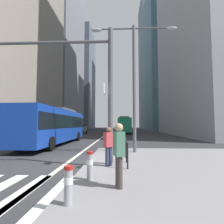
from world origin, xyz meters
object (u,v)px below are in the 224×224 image
city_bus_red_receding (124,124)px  bollard_front (68,183)px  car_oncoming_far (80,129)px  pedestrian_walking (119,151)px  car_receding_near (125,127)px  traffic_signal_gantry (57,73)px  bollard_left (90,164)px  pedestrian_waiting (109,145)px  city_bus_blue_oncoming (55,124)px  car_receding_far (119,127)px  car_oncoming_mid (77,128)px  sedan_white_oncoming (0,135)px  street_lamp_post (134,69)px

city_bus_red_receding → bollard_front: 34.24m
city_bus_red_receding → bollard_front: city_bus_red_receding is taller
car_oncoming_far → pedestrian_walking: (7.53, -28.89, 0.12)m
car_receding_near → traffic_signal_gantry: traffic_signal_gantry is taller
city_bus_red_receding → bollard_left: bearing=-93.1°
car_receding_near → car_oncoming_far: (-9.06, -21.12, 0.00)m
traffic_signal_gantry → pedestrian_waiting: 3.94m
traffic_signal_gantry → bollard_left: bearing=-49.8°
city_bus_blue_oncoming → pedestrian_waiting: bearing=-58.0°
bollard_front → bollard_left: bearing=84.1°
pedestrian_walking → car_receding_far: bearing=90.2°
traffic_signal_gantry → pedestrian_waiting: traffic_signal_gantry is taller
city_bus_blue_oncoming → car_oncoming_mid: 22.26m
city_bus_blue_oncoming → sedan_white_oncoming: size_ratio=2.79×
street_lamp_post → pedestrian_waiting: (-1.37, -3.71, -4.27)m
city_bus_blue_oncoming → car_receding_far: size_ratio=2.72×
city_bus_blue_oncoming → sedan_white_oncoming: city_bus_blue_oncoming is taller
city_bus_red_receding → pedestrian_walking: bearing=-91.5°
sedan_white_oncoming → car_oncoming_far: bearing=82.8°
city_bus_red_receding → city_bus_blue_oncoming: bearing=-107.1°
car_receding_near → pedestrian_walking: 50.03m
city_bus_red_receding → car_oncoming_mid: city_bus_red_receding is taller
car_receding_near → pedestrian_walking: (-1.53, -50.00, 0.12)m
city_bus_blue_oncoming → traffic_signal_gantry: (3.12, -8.36, 2.32)m
bollard_left → pedestrian_walking: size_ratio=0.50×
car_oncoming_mid → traffic_signal_gantry: traffic_signal_gantry is taller
car_receding_near → pedestrian_waiting: (-1.96, -47.54, 0.03)m
city_bus_blue_oncoming → bollard_front: 13.24m
sedan_white_oncoming → street_lamp_post: 12.22m
city_bus_red_receding → traffic_signal_gantry: traffic_signal_gantry is taller
car_oncoming_mid → pedestrian_walking: bearing=-74.6°
street_lamp_post → car_oncoming_far: bearing=110.4°
pedestrian_waiting → bollard_left: bearing=-104.2°
city_bus_red_receding → car_receding_near: size_ratio=2.88×
car_oncoming_far → traffic_signal_gantry: (4.77, -26.04, 3.17)m
bollard_front → car_oncoming_far: bearing=102.2°
bollard_left → pedestrian_waiting: size_ratio=0.55×
city_bus_red_receding → bollard_left: city_bus_red_receding is taller
pedestrian_walking → city_bus_blue_oncoming: bearing=117.7°
pedestrian_waiting → car_receding_far: bearing=89.7°
car_oncoming_far → city_bus_red_receding: bearing=26.7°
car_receding_far → car_oncoming_mid: bearing=-112.4°
city_bus_red_receding → pedestrian_waiting: city_bus_red_receding is taller
street_lamp_post → car_receding_near: bearing=89.2°
car_receding_near → bollard_left: size_ratio=4.74×
city_bus_blue_oncoming → traffic_signal_gantry: 9.22m
car_oncoming_far → pedestrian_waiting: car_oncoming_far is taller
pedestrian_walking → car_oncoming_far: bearing=104.6°
car_receding_far → street_lamp_post: street_lamp_post is taller
car_receding_far → pedestrian_walking: 55.00m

